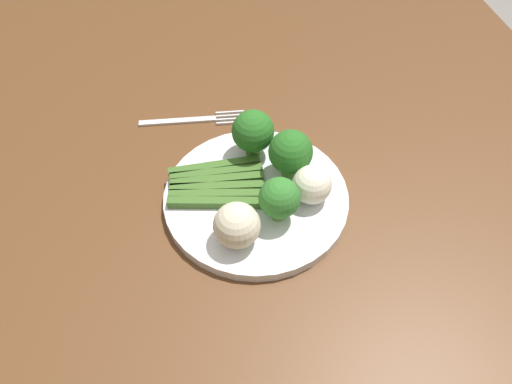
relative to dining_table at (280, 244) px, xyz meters
name	(u,v)px	position (x,y,z in m)	size (l,w,h in m)	color
dining_table	(280,244)	(0.00, 0.00, 0.00)	(1.43, 1.05, 0.73)	brown
plate	(256,198)	(-0.02, -0.03, 0.09)	(0.25, 0.25, 0.01)	white
asparagus_bundle	(217,184)	(-0.04, -0.08, 0.11)	(0.09, 0.13, 0.01)	#3D6626
broccoli_back_right	(279,198)	(0.02, -0.01, 0.14)	(0.05, 0.05, 0.06)	#609E3D
broccoli_left	(291,152)	(-0.05, 0.02, 0.14)	(0.06, 0.06, 0.07)	#568E33
broccoli_right	(253,132)	(-0.09, -0.02, 0.14)	(0.06, 0.06, 0.07)	#568E33
cauliflower_outer_edge	(237,225)	(0.05, -0.07, 0.13)	(0.06, 0.06, 0.06)	beige
cauliflower_front_left	(313,187)	(0.00, 0.04, 0.13)	(0.05, 0.05, 0.05)	white
fork	(194,120)	(-0.19, -0.10, 0.09)	(0.03, 0.17, 0.00)	silver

